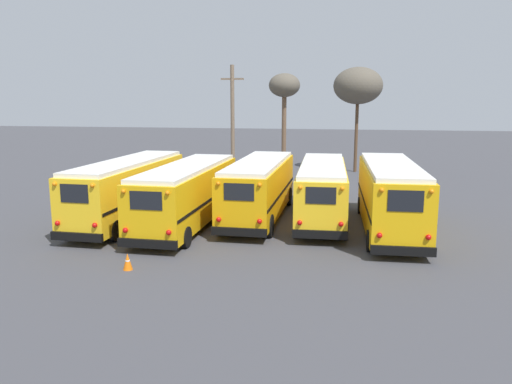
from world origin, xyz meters
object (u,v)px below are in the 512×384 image
object	(u,v)px
school_bus_1	(188,193)
traffic_cone	(128,261)
bare_tree_1	(358,86)
school_bus_0	(128,188)
school_bus_4	(390,195)
utility_pole	(233,121)
bare_tree_0	(284,89)
school_bus_2	(259,187)
school_bus_3	(322,189)

from	to	relation	value
school_bus_1	traffic_cone	world-z (taller)	school_bus_1
school_bus_1	bare_tree_1	size ratio (longest dim) A/B	1.17
school_bus_0	school_bus_4	distance (m)	13.20
school_bus_0	bare_tree_1	distance (m)	24.07
utility_pole	bare_tree_1	distance (m)	11.53
school_bus_1	bare_tree_0	size ratio (longest dim) A/B	1.26
school_bus_4	school_bus_1	bearing A→B (deg)	-176.97
bare_tree_0	bare_tree_1	world-z (taller)	bare_tree_1
bare_tree_0	utility_pole	bearing A→B (deg)	-148.94
school_bus_1	school_bus_2	size ratio (longest dim) A/B	1.05
school_bus_3	school_bus_4	world-z (taller)	school_bus_4
bare_tree_0	school_bus_3	bearing A→B (deg)	-75.62
school_bus_0	school_bus_1	size ratio (longest dim) A/B	0.98
school_bus_3	bare_tree_1	size ratio (longest dim) A/B	1.13
school_bus_4	school_bus_2	bearing A→B (deg)	167.14
school_bus_0	traffic_cone	bearing A→B (deg)	-66.59
school_bus_2	utility_pole	world-z (taller)	utility_pole
bare_tree_1	school_bus_1	bearing A→B (deg)	-113.05
school_bus_2	school_bus_4	xyz separation A→B (m)	(6.60, -1.51, 0.08)
school_bus_2	traffic_cone	size ratio (longest dim) A/B	15.53
bare_tree_1	traffic_cone	xyz separation A→B (m)	(-8.88, -27.29, -7.01)
school_bus_2	school_bus_3	world-z (taller)	school_bus_2
school_bus_2	traffic_cone	xyz separation A→B (m)	(-3.49, -8.90, -1.38)
school_bus_1	utility_pole	bearing A→B (deg)	93.70
school_bus_0	school_bus_4	world-z (taller)	school_bus_4
school_bus_1	school_bus_3	world-z (taller)	school_bus_1
utility_pole	bare_tree_1	xyz separation A→B (m)	(9.65, 5.69, 2.77)
bare_tree_1	bare_tree_0	bearing A→B (deg)	-149.84
school_bus_2	school_bus_4	world-z (taller)	school_bus_4
school_bus_0	traffic_cone	xyz separation A→B (m)	(3.11, -7.19, -1.40)
school_bus_0	school_bus_1	distance (m)	3.32
school_bus_3	school_bus_4	size ratio (longest dim) A/B	1.02
school_bus_0	school_bus_1	xyz separation A→B (m)	(3.30, -0.33, -0.07)
school_bus_1	school_bus_4	distance (m)	9.91
school_bus_0	utility_pole	world-z (taller)	utility_pole
school_bus_2	bare_tree_1	world-z (taller)	bare_tree_1
bare_tree_0	traffic_cone	bearing A→B (deg)	-97.18
school_bus_3	bare_tree_0	size ratio (longest dim) A/B	1.22
school_bus_0	bare_tree_0	world-z (taller)	bare_tree_0
traffic_cone	school_bus_0	bearing A→B (deg)	113.41
bare_tree_1	school_bus_2	bearing A→B (deg)	-106.34
bare_tree_0	school_bus_0	bearing A→B (deg)	-110.14
school_bus_4	bare_tree_0	distance (m)	18.71
school_bus_3	bare_tree_0	distance (m)	16.16
school_bus_3	bare_tree_1	world-z (taller)	bare_tree_1
utility_pole	school_bus_3	bearing A→B (deg)	-58.81
school_bus_2	school_bus_3	xyz separation A→B (m)	(3.30, 0.23, -0.05)
school_bus_4	school_bus_0	bearing A→B (deg)	-179.14
school_bus_1	school_bus_4	world-z (taller)	school_bus_4
utility_pole	school_bus_2	bearing A→B (deg)	-71.50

